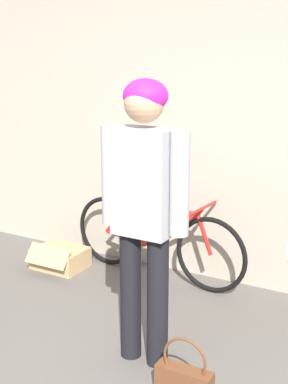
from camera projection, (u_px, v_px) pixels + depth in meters
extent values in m
cube|color=#B7AD99|center=(232.00, 129.00, 4.29)|extent=(8.00, 0.06, 2.60)
cylinder|color=black|center=(131.00, 295.00, 3.36)|extent=(0.13, 0.13, 0.85)
cylinder|color=black|center=(158.00, 302.00, 3.27)|extent=(0.13, 0.13, 0.85)
cube|color=#B2B2B7|center=(144.00, 182.00, 3.12)|extent=(0.35, 0.21, 0.64)
cylinder|color=#B2B2B7|center=(111.00, 175.00, 3.23)|extent=(0.11, 0.11, 0.60)
cylinder|color=#B2B2B7|center=(180.00, 184.00, 3.01)|extent=(0.11, 0.11, 0.60)
sphere|color=tan|center=(144.00, 103.00, 3.00)|extent=(0.23, 0.23, 0.23)
ellipsoid|color=#D11EAD|center=(145.00, 96.00, 3.01)|extent=(0.26, 0.24, 0.20)
torus|color=black|center=(107.00, 231.00, 4.87)|extent=(0.64, 0.09, 0.64)
torus|color=black|center=(211.00, 255.00, 4.30)|extent=(0.64, 0.09, 0.64)
cylinder|color=red|center=(125.00, 238.00, 4.76)|extent=(0.41, 0.07, 0.08)
cylinder|color=red|center=(120.00, 216.00, 4.74)|extent=(0.32, 0.06, 0.36)
cylinder|color=red|center=(139.00, 223.00, 4.64)|extent=(0.14, 0.05, 0.39)
cylinder|color=red|center=(170.00, 230.00, 4.47)|extent=(0.55, 0.09, 0.40)
cylinder|color=red|center=(164.00, 207.00, 4.45)|extent=(0.63, 0.09, 0.05)
cylinder|color=red|center=(204.00, 235.00, 4.29)|extent=(0.16, 0.05, 0.33)
cylinder|color=red|center=(200.00, 212.00, 4.26)|extent=(0.07, 0.04, 0.08)
cylinder|color=red|center=(203.00, 208.00, 4.24)|extent=(0.06, 0.46, 0.02)
ellipsoid|color=black|center=(133.00, 198.00, 4.62)|extent=(0.23, 0.10, 0.05)
cube|color=brown|center=(184.00, 384.00, 3.01)|extent=(0.33, 0.10, 0.19)
torus|color=brown|center=(185.00, 360.00, 2.97)|extent=(0.26, 0.02, 0.26)
cube|color=tan|center=(60.00, 258.00, 4.84)|extent=(0.45, 0.35, 0.18)
cube|color=tan|center=(48.00, 256.00, 4.67)|extent=(0.43, 0.13, 0.16)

